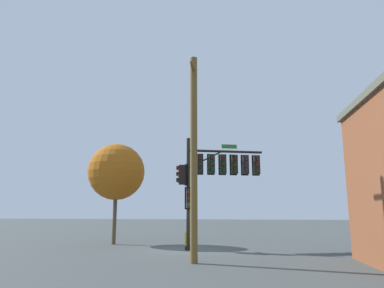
{
  "coord_description": "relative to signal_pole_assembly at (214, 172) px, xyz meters",
  "views": [
    {
      "loc": [
        2.83,
        -19.3,
        2.15
      ],
      "look_at": [
        0.15,
        0.49,
        5.94
      ],
      "focal_mm": 32.44,
      "sensor_mm": 36.0,
      "label": 1
    }
  ],
  "objects": [
    {
      "name": "ground_plane",
      "position": [
        -1.45,
        -0.39,
        -4.24
      ],
      "size": [
        120.0,
        120.0,
        0.0
      ],
      "primitive_type": "plane",
      "color": "#434948"
    },
    {
      "name": "utility_pole",
      "position": [
        -0.53,
        -5.06,
        0.34
      ],
      "size": [
        0.31,
        1.8,
        8.93
      ],
      "color": "brown",
      "rests_on": "ground_plane"
    },
    {
      "name": "tree_near",
      "position": [
        -6.58,
        2.11,
        0.34
      ],
      "size": [
        3.67,
        3.67,
        6.43
      ],
      "color": "brown",
      "rests_on": "ground_plane"
    },
    {
      "name": "signal_pole_assembly",
      "position": [
        0.0,
        0.0,
        0.0
      ],
      "size": [
        4.9,
        2.16,
        6.19
      ],
      "color": "black",
      "rests_on": "ground_plane"
    },
    {
      "name": "fire_hydrant",
      "position": [
        -1.93,
        2.25,
        -3.83
      ],
      "size": [
        0.33,
        0.24,
        0.83
      ],
      "color": "#E4C900",
      "rests_on": "ground_plane"
    }
  ]
}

